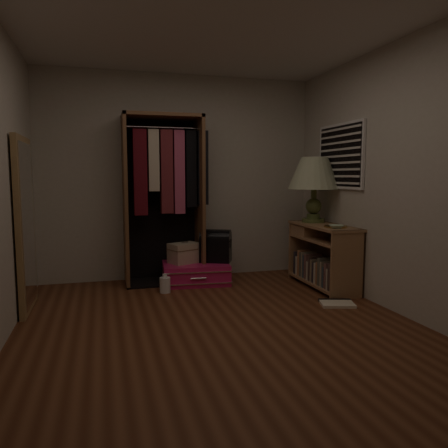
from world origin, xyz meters
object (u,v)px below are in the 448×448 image
(floor_mirror, at_px, (25,225))
(table_lamp, at_px, (314,175))
(black_bag, at_px, (216,245))
(pink_suitcase, at_px, (196,273))
(train_case, at_px, (184,253))
(open_wardrobe, at_px, (166,185))
(console_bookshelf, at_px, (321,254))
(white_jug, at_px, (165,285))

(floor_mirror, bearing_deg, table_lamp, 4.89)
(black_bag, bearing_deg, floor_mirror, -138.75)
(pink_suitcase, height_order, black_bag, black_bag)
(train_case, xyz_separation_m, black_bag, (0.39, -0.04, 0.08))
(table_lamp, bearing_deg, open_wardrobe, 164.35)
(floor_mirror, xyz_separation_m, pink_suitcase, (1.82, 0.60, -0.72))
(floor_mirror, bearing_deg, console_bookshelf, 0.83)
(table_lamp, bearing_deg, train_case, 166.28)
(black_bag, bearing_deg, white_jug, -127.41)
(pink_suitcase, xyz_separation_m, table_lamp, (1.42, -0.32, 1.21))
(pink_suitcase, xyz_separation_m, train_case, (-0.13, 0.06, 0.25))
(floor_mirror, height_order, table_lamp, floor_mirror)
(floor_mirror, distance_m, pink_suitcase, 2.05)
(floor_mirror, height_order, black_bag, floor_mirror)
(floor_mirror, bearing_deg, train_case, 21.22)
(console_bookshelf, xyz_separation_m, white_jug, (-1.85, 0.21, -0.30))
(open_wardrobe, bearing_deg, floor_mirror, -152.62)
(floor_mirror, bearing_deg, black_bag, 16.61)
(floor_mirror, relative_size, white_jug, 7.90)
(table_lamp, bearing_deg, floor_mirror, -175.11)
(black_bag, xyz_separation_m, table_lamp, (1.16, -0.34, 0.87))
(pink_suitcase, bearing_deg, floor_mirror, -156.52)
(open_wardrobe, height_order, pink_suitcase, open_wardrobe)
(floor_mirror, distance_m, table_lamp, 3.29)
(console_bookshelf, relative_size, floor_mirror, 0.66)
(open_wardrobe, xyz_separation_m, white_jug, (-0.10, -0.52, -1.12))
(black_bag, distance_m, white_jug, 0.87)
(floor_mirror, height_order, white_jug, floor_mirror)
(console_bookshelf, height_order, table_lamp, table_lamp)
(floor_mirror, height_order, train_case, floor_mirror)
(pink_suitcase, bearing_deg, black_bag, 9.89)
(table_lamp, xyz_separation_m, white_jug, (-1.85, -0.02, -1.24))
(train_case, distance_m, black_bag, 0.40)
(open_wardrobe, distance_m, white_jug, 1.23)
(white_jug, bearing_deg, console_bookshelf, -6.40)
(pink_suitcase, relative_size, black_bag, 1.97)
(white_jug, bearing_deg, table_lamp, 0.73)
(open_wardrobe, relative_size, table_lamp, 2.55)
(train_case, bearing_deg, console_bookshelf, -45.27)
(table_lamp, distance_m, white_jug, 2.23)
(pink_suitcase, bearing_deg, open_wardrobe, 158.18)
(train_case, height_order, table_lamp, table_lamp)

